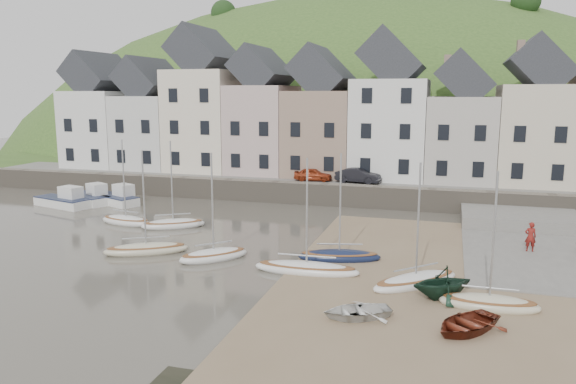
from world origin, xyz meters
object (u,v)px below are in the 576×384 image
(sailboat_0, at_px, (126,220))
(person_red, at_px, (530,237))
(rowboat_green, at_px, (442,282))
(car_right, at_px, (358,176))
(rowboat_white, at_px, (357,311))
(car_left, at_px, (313,174))
(rowboat_red, at_px, (466,323))

(sailboat_0, height_order, person_red, sailboat_0)
(rowboat_green, height_order, car_right, car_right)
(sailboat_0, xyz_separation_m, rowboat_white, (18.80, -12.17, 0.09))
(rowboat_white, height_order, person_red, person_red)
(rowboat_white, bearing_deg, car_right, 162.17)
(rowboat_white, xyz_separation_m, rowboat_green, (3.37, 3.34, 0.47))
(sailboat_0, bearing_deg, person_red, 0.64)
(rowboat_white, relative_size, car_right, 0.74)
(rowboat_green, bearing_deg, sailboat_0, -143.54)
(sailboat_0, bearing_deg, rowboat_white, -32.92)
(rowboat_white, xyz_separation_m, person_red, (8.20, 12.47, 0.64))
(rowboat_white, relative_size, rowboat_green, 1.00)
(person_red, bearing_deg, rowboat_white, 52.66)
(car_left, distance_m, car_right, 4.06)
(rowboat_red, bearing_deg, rowboat_white, -144.28)
(car_left, relative_size, car_right, 0.86)
(person_red, xyz_separation_m, car_left, (-16.43, 13.07, 1.17))
(rowboat_red, bearing_deg, car_left, 153.47)
(rowboat_red, bearing_deg, rowboat_green, 143.43)
(sailboat_0, bearing_deg, rowboat_red, -27.95)
(car_right, bearing_deg, person_red, -128.10)
(sailboat_0, relative_size, car_right, 1.61)
(car_left, bearing_deg, person_red, -132.94)
(rowboat_green, height_order, rowboat_red, rowboat_green)
(rowboat_white, height_order, car_left, car_left)
(sailboat_0, distance_m, rowboat_green, 23.88)
(sailboat_0, distance_m, car_left, 17.15)
(rowboat_green, distance_m, person_red, 10.34)
(rowboat_white, bearing_deg, sailboat_0, -150.03)
(rowboat_red, relative_size, person_red, 1.83)
(rowboat_white, height_order, car_right, car_right)
(car_left, bearing_deg, rowboat_white, -166.59)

